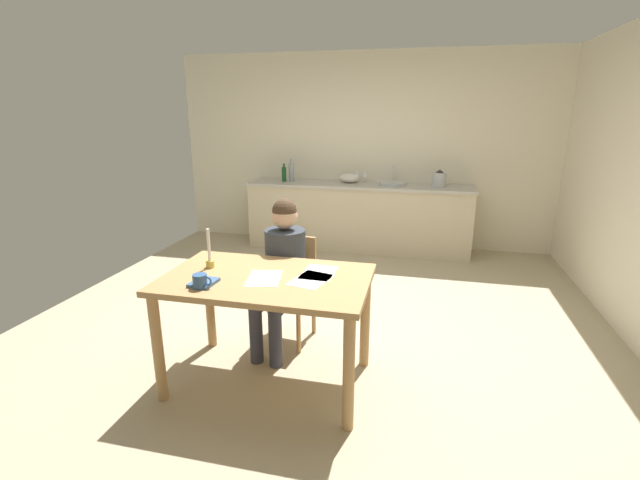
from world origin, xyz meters
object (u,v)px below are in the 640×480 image
at_px(dining_table, 267,293).
at_px(wine_glass_near_sink, 365,174).
at_px(bottle_vinegar, 291,172).
at_px(mixing_bowl, 349,178).
at_px(book_magazine, 204,283).
at_px(person_seated, 282,266).
at_px(candlestick, 210,257).
at_px(coffee_mug, 200,281).
at_px(stovetop_kettle, 439,179).
at_px(bottle_oil, 284,174).
at_px(sink_unit, 392,183).
at_px(wine_glass_by_kettle, 357,174).
at_px(chair_at_table, 290,284).

xyz_separation_m(dining_table, wine_glass_near_sink, (0.19, 3.40, 0.34)).
distance_m(bottle_vinegar, mixing_bowl, 0.80).
xyz_separation_m(book_magazine, bottle_vinegar, (-0.46, 3.46, 0.24)).
height_order(person_seated, candlestick, person_seated).
relative_size(coffee_mug, book_magazine, 0.71).
bearing_deg(mixing_bowl, bottle_vinegar, -173.84).
bearing_deg(dining_table, stovetop_kettle, 70.26).
bearing_deg(mixing_bowl, stovetop_kettle, -3.60).
bearing_deg(coffee_mug, bottle_oil, 99.30).
distance_m(person_seated, sink_unit, 2.83).
bearing_deg(sink_unit, person_seated, -103.05).
bearing_deg(wine_glass_by_kettle, person_seated, -92.83).
xyz_separation_m(coffee_mug, wine_glass_by_kettle, (0.41, 3.68, 0.18)).
distance_m(dining_table, stovetop_kettle, 3.47).
height_order(book_magazine, wine_glass_near_sink, wine_glass_near_sink).
bearing_deg(book_magazine, coffee_mug, -75.73).
xyz_separation_m(person_seated, book_magazine, (-0.28, -0.73, 0.12)).
distance_m(bottle_oil, mixing_bowl, 0.89).
distance_m(dining_table, wine_glass_by_kettle, 3.42).
relative_size(wine_glass_near_sink, wine_glass_by_kettle, 1.00).
height_order(chair_at_table, coffee_mug, coffee_mug).
bearing_deg(wine_glass_near_sink, candlestick, -100.82).
bearing_deg(bottle_vinegar, coffee_mug, -82.33).
bearing_deg(stovetop_kettle, person_seated, -114.11).
height_order(chair_at_table, bottle_oil, bottle_oil).
height_order(bottle_vinegar, wine_glass_by_kettle, bottle_vinegar).
relative_size(mixing_bowl, wine_glass_near_sink, 1.75).
height_order(book_magazine, sink_unit, sink_unit).
relative_size(book_magazine, stovetop_kettle, 0.79).
height_order(bottle_vinegar, stovetop_kettle, bottle_vinegar).
bearing_deg(chair_at_table, mixing_bowl, 89.35).
distance_m(coffee_mug, wine_glass_by_kettle, 3.70).
height_order(coffee_mug, sink_unit, sink_unit).
relative_size(candlestick, stovetop_kettle, 1.26).
height_order(person_seated, sink_unit, person_seated).
bearing_deg(bottle_oil, dining_table, -74.37).
bearing_deg(person_seated, candlestick, -131.51).
relative_size(dining_table, chair_at_table, 1.60).
height_order(dining_table, chair_at_table, chair_at_table).
distance_m(person_seated, bottle_vinegar, 2.85).
distance_m(wine_glass_near_sink, wine_glass_by_kettle, 0.11).
bearing_deg(sink_unit, dining_table, -100.04).
height_order(dining_table, candlestick, candlestick).
height_order(sink_unit, stovetop_kettle, sink_unit).
bearing_deg(coffee_mug, wine_glass_by_kettle, 83.61).
distance_m(candlestick, stovetop_kettle, 3.56).
bearing_deg(person_seated, stovetop_kettle, 65.89).
bearing_deg(stovetop_kettle, sink_unit, 179.60).
xyz_separation_m(sink_unit, wine_glass_by_kettle, (-0.49, 0.15, 0.09)).
bearing_deg(sink_unit, mixing_bowl, 173.22).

